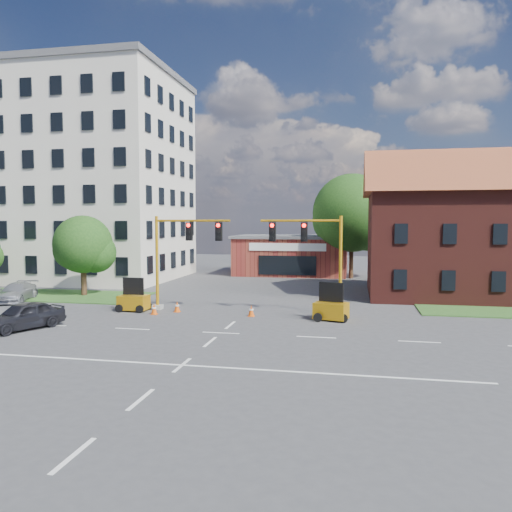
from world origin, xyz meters
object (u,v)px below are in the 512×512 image
object	(u,v)px
signal_mast_west	(181,251)
signal_mast_east	(314,253)
trailer_east	(331,309)
trailer_west	(134,301)
sedan_dark	(23,316)
pickup_white	(433,287)

from	to	relation	value
signal_mast_west	signal_mast_east	xyz separation A→B (m)	(8.71, 0.00, 0.00)
signal_mast_east	trailer_east	xyz separation A→B (m)	(1.16, -1.45, -3.25)
trailer_west	trailer_east	size ratio (longest dim) A/B	0.97
trailer_east	trailer_west	bearing A→B (deg)	-167.17
signal_mast_west	trailer_west	world-z (taller)	signal_mast_west
trailer_east	sedan_dark	bearing A→B (deg)	-144.83
pickup_white	sedan_dark	distance (m)	29.23
signal_mast_west	trailer_east	bearing A→B (deg)	-8.36
signal_mast_east	sedan_dark	distance (m)	17.03
signal_mast_west	pickup_white	xyz separation A→B (m)	(17.27, 9.93, -3.25)
signal_mast_east	sedan_dark	bearing A→B (deg)	-154.25
signal_mast_east	signal_mast_west	bearing A→B (deg)	180.00
trailer_west	sedan_dark	xyz separation A→B (m)	(-3.41, -6.41, 0.09)
signal_mast_west	signal_mast_east	distance (m)	8.71
signal_mast_east	trailer_west	world-z (taller)	signal_mast_east
trailer_east	pickup_white	world-z (taller)	trailer_east
trailer_east	sedan_dark	xyz separation A→B (m)	(-16.24, -5.82, 0.07)
trailer_west	signal_mast_east	bearing A→B (deg)	4.74
signal_mast_east	trailer_east	size ratio (longest dim) A/B	2.87
trailer_west	pickup_white	size ratio (longest dim) A/B	0.43
trailer_west	sedan_dark	bearing A→B (deg)	-117.52
trailer_east	pickup_white	distance (m)	13.57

